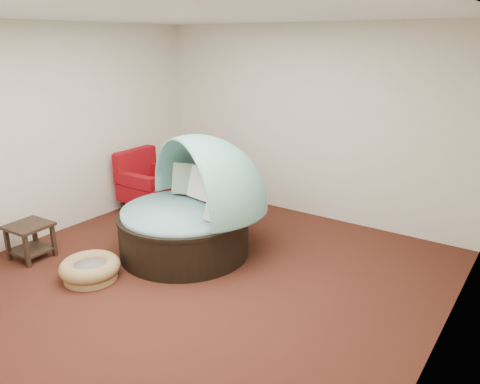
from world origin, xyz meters
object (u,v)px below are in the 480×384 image
Objects in this scene: pet_basket at (90,269)px; red_armchair at (148,183)px; side_table at (30,236)px; canopy_daybed at (190,200)px.

red_armchair reaches higher than pet_basket.
pet_basket is at bearing 4.05° from side_table.
side_table is (-1.02, -0.07, 0.17)m from pet_basket.
canopy_daybed is 2.46× the size of pet_basket.
canopy_daybed is 1.41m from pet_basket.
side_table is (-1.48, -1.27, -0.40)m from canopy_daybed.
side_table is at bearing -175.95° from pet_basket.
canopy_daybed is at bearing -28.46° from red_armchair.
red_armchair is at bearing 177.81° from canopy_daybed.
pet_basket is (-0.47, -1.20, -0.57)m from canopy_daybed.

